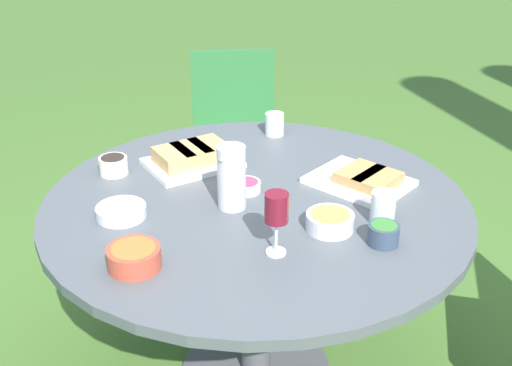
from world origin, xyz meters
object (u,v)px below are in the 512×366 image
at_px(wine_glass, 277,210).
at_px(chair_far_back, 234,124).
at_px(dining_table, 256,226).
at_px(water_pitcher, 231,177).

bearing_deg(wine_glass, chair_far_back, -138.11).
height_order(dining_table, chair_far_back, chair_far_back).
relative_size(chair_far_back, wine_glass, 4.62).
height_order(chair_far_back, water_pitcher, water_pitcher).
relative_size(water_pitcher, wine_glass, 1.11).
distance_m(chair_far_back, water_pitcher, 1.36).
height_order(chair_far_back, wine_glass, wine_glass).
relative_size(chair_far_back, water_pitcher, 4.17).
bearing_deg(dining_table, wine_glass, 45.63).
relative_size(dining_table, water_pitcher, 6.68).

